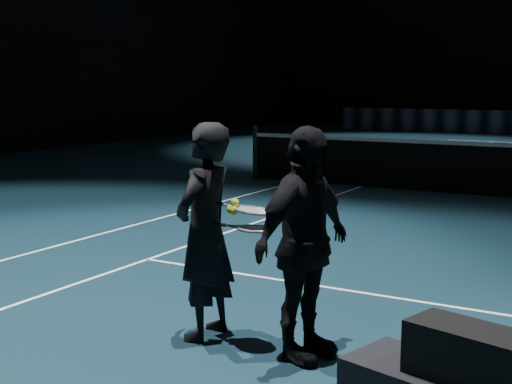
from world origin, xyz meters
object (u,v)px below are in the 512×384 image
racket_lower (255,229)px  racket_upper (252,210)px  player_b (304,244)px  racket_bag (477,356)px  player_a (205,232)px  tennis_balls (233,208)px

racket_lower → racket_upper: 0.14m
player_b → racket_upper: size_ratio=2.47×
racket_bag → player_a: player_a is taller
racket_bag → racket_lower: (-1.81, 0.84, 0.33)m
tennis_balls → player_a: bearing=-179.7°
racket_lower → tennis_balls: (-0.19, 0.01, 0.14)m
racket_bag → racket_upper: size_ratio=1.07×
player_a → racket_lower: size_ratio=2.47×
racket_bag → player_b: 1.66m
player_a → racket_upper: (0.40, 0.03, 0.20)m
player_a → player_b: size_ratio=1.00×
player_b → racket_lower: player_b is taller
racket_upper → tennis_balls: size_ratio=5.67×
racket_lower → racket_upper: size_ratio=1.00×
player_b → tennis_balls: 0.63m
racket_upper → tennis_balls: bearing=-170.4°
racket_bag → racket_lower: size_ratio=1.07×
racket_bag → racket_lower: 2.02m
racket_lower → player_a: bearing=180.0°
tennis_balls → racket_upper: bearing=12.7°
racket_lower → tennis_balls: bearing=178.5°
player_a → tennis_balls: player_a is taller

